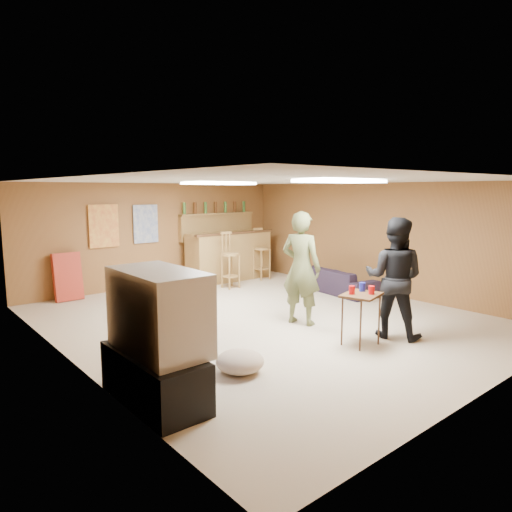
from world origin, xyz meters
TOP-DOWN VIEW (x-y plane):
  - ground at (0.00, 0.00)m, footprint 7.00×7.00m
  - ceiling at (0.00, 0.00)m, footprint 6.00×7.00m
  - wall_back at (0.00, 3.50)m, footprint 6.00×0.02m
  - wall_front at (0.00, -3.50)m, footprint 6.00×0.02m
  - wall_left at (-3.00, 0.00)m, footprint 0.02×7.00m
  - wall_right at (3.00, 0.00)m, footprint 0.02×7.00m
  - tv_stand at (-2.72, -1.50)m, footprint 0.55×1.30m
  - dvd_box at (-2.50, -1.50)m, footprint 0.35×0.50m
  - tv_body at (-2.65, -1.50)m, footprint 0.60×1.10m
  - tv_screen at (-2.34, -1.50)m, footprint 0.02×0.95m
  - bar_counter at (1.50, 2.95)m, footprint 2.00×0.60m
  - bar_lip at (1.50, 2.70)m, footprint 2.10×0.12m
  - bar_shelf at (1.50, 3.40)m, footprint 2.00×0.18m
  - bar_backing at (1.50, 3.42)m, footprint 2.00×0.14m
  - poster_left at (-1.20, 3.46)m, footprint 0.60×0.03m
  - poster_right at (-0.30, 3.46)m, footprint 0.55×0.03m
  - folding_chair_stack at (-2.00, 3.30)m, footprint 0.50×0.26m
  - ceiling_panel_front at (0.00, -1.50)m, footprint 1.20×0.60m
  - ceiling_panel_back at (0.00, 1.20)m, footprint 1.20×0.60m
  - person_olive at (0.27, -0.56)m, footprint 0.59×0.73m
  - person_black at (0.80, -1.84)m, footprint 0.91×1.01m
  - sofa at (2.41, 0.49)m, footprint 0.83×1.73m
  - tray_table at (0.17, -1.77)m, footprint 0.63×0.56m
  - cup_red_near at (0.06, -1.69)m, footprint 0.09×0.09m
  - cup_red_far at (0.25, -1.86)m, footprint 0.10×0.10m
  - cup_blue at (0.31, -1.67)m, footprint 0.09×0.09m
  - bar_stool_left at (0.99, 2.22)m, footprint 0.47×0.47m
  - bar_stool_right at (2.12, 2.52)m, footprint 0.39×0.39m
  - cushion_near_tv at (-1.85, -0.61)m, footprint 0.68×0.68m
  - cushion_mid at (-1.50, -0.23)m, footprint 0.57×0.57m
  - cushion_far at (-1.64, -1.46)m, footprint 0.64×0.64m
  - bottle_row at (1.44, 3.38)m, footprint 1.76×0.08m

SIDE VIEW (x-z plane):
  - ground at x=0.00m, z-range 0.00..0.00m
  - cushion_mid at x=-1.50m, z-range 0.00..0.20m
  - cushion_far at x=-1.64m, z-range 0.00..0.25m
  - cushion_near_tv at x=-1.85m, z-range 0.00..0.26m
  - dvd_box at x=-2.50m, z-range 0.11..0.19m
  - sofa at x=2.41m, z-range 0.00..0.49m
  - tv_stand at x=-2.72m, z-range 0.00..0.50m
  - tray_table at x=0.17m, z-range 0.00..0.70m
  - folding_chair_stack at x=-2.00m, z-range -0.01..0.91m
  - bar_counter at x=1.50m, z-range 0.00..1.10m
  - bar_stool_right at x=2.12m, z-range 0.00..1.22m
  - bar_stool_left at x=0.99m, z-range 0.00..1.26m
  - cup_red_far at x=0.25m, z-range 0.70..0.81m
  - cup_red_near at x=0.06m, z-range 0.70..0.81m
  - cup_blue at x=0.31m, z-range 0.70..0.82m
  - person_black at x=0.80m, z-range 0.00..1.69m
  - person_olive at x=0.27m, z-range 0.00..1.74m
  - tv_body at x=-2.65m, z-range 0.50..1.30m
  - tv_screen at x=-2.34m, z-range 0.57..1.23m
  - wall_back at x=0.00m, z-range 0.00..2.20m
  - wall_front at x=0.00m, z-range 0.00..2.20m
  - wall_left at x=-3.00m, z-range 0.00..2.20m
  - wall_right at x=3.00m, z-range 0.00..2.20m
  - bar_lip at x=1.50m, z-range 1.08..1.12m
  - bar_backing at x=1.50m, z-range 0.90..1.50m
  - poster_left at x=-1.20m, z-range 0.93..1.78m
  - poster_right at x=-0.30m, z-range 0.95..1.75m
  - bar_shelf at x=1.50m, z-range 1.48..1.52m
  - bottle_row at x=1.44m, z-range 1.52..1.78m
  - ceiling_panel_front at x=0.00m, z-range 2.15..2.19m
  - ceiling_panel_back at x=0.00m, z-range 2.15..2.19m
  - ceiling at x=0.00m, z-range 2.19..2.21m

